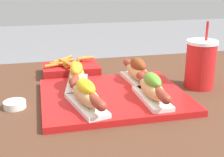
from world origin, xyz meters
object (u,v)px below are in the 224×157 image
(hot_dog_1, at_px, (152,88))
(hot_dog_2, at_px, (77,76))
(hot_dog_0, at_px, (86,95))
(fries_basket, at_px, (71,69))
(drink_cup, at_px, (200,64))
(serving_tray, at_px, (114,96))
(sauce_bowl, at_px, (15,104))
(hot_dog_3, at_px, (138,72))

(hot_dog_1, relative_size, hot_dog_2, 1.02)
(hot_dog_0, bearing_deg, fries_basket, 90.66)
(hot_dog_0, height_order, drink_cup, drink_cup)
(serving_tray, bearing_deg, hot_dog_1, -38.66)
(serving_tray, relative_size, hot_dog_1, 1.92)
(fries_basket, bearing_deg, hot_dog_2, -90.09)
(hot_dog_2, distance_m, sauce_bowl, 0.21)
(sauce_bowl, bearing_deg, hot_dog_1, -11.27)
(hot_dog_1, bearing_deg, drink_cup, 28.27)
(hot_dog_0, relative_size, sauce_bowl, 3.48)
(drink_cup, bearing_deg, hot_dog_1, -151.73)
(sauce_bowl, distance_m, fries_basket, 0.33)
(hot_dog_2, bearing_deg, fries_basket, 89.91)
(sauce_bowl, xyz_separation_m, fries_basket, (0.18, 0.27, 0.01))
(hot_dog_3, bearing_deg, hot_dog_1, -92.72)
(serving_tray, distance_m, hot_dog_2, 0.14)
(hot_dog_0, bearing_deg, hot_dog_3, 39.61)
(sauce_bowl, relative_size, fries_basket, 0.30)
(hot_dog_1, bearing_deg, hot_dog_3, 87.28)
(hot_dog_1, height_order, hot_dog_3, hot_dog_3)
(hot_dog_2, relative_size, fries_basket, 1.07)
(hot_dog_0, bearing_deg, serving_tray, 40.69)
(fries_basket, bearing_deg, hot_dog_1, -61.02)
(serving_tray, xyz_separation_m, fries_basket, (-0.10, 0.27, 0.01))
(hot_dog_3, bearing_deg, drink_cup, -12.51)
(hot_dog_2, distance_m, fries_basket, 0.19)
(serving_tray, xyz_separation_m, hot_dog_2, (-0.10, 0.08, 0.04))
(hot_dog_1, distance_m, hot_dog_2, 0.25)
(hot_dog_0, relative_size, hot_dog_1, 0.98)
(hot_dog_2, distance_m, drink_cup, 0.40)
(hot_dog_1, bearing_deg, serving_tray, 141.34)
(hot_dog_1, bearing_deg, sauce_bowl, 168.73)
(hot_dog_0, relative_size, hot_dog_2, 0.99)
(hot_dog_3, bearing_deg, hot_dog_2, 179.06)
(serving_tray, bearing_deg, hot_dog_3, 38.56)
(serving_tray, bearing_deg, sauce_bowl, 179.85)
(hot_dog_0, relative_size, fries_basket, 1.06)
(hot_dog_2, height_order, drink_cup, drink_cup)
(drink_cup, xyz_separation_m, fries_basket, (-0.40, 0.23, -0.06))
(serving_tray, relative_size, hot_dog_3, 1.92)
(serving_tray, xyz_separation_m, hot_dog_0, (-0.09, -0.08, 0.04))
(serving_tray, distance_m, hot_dog_3, 0.14)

